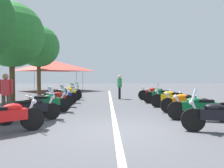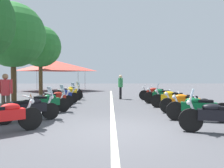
{
  "view_description": "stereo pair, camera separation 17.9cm",
  "coord_description": "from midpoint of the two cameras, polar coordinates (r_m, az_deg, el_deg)",
  "views": [
    {
      "loc": [
        -6.37,
        0.28,
        1.58
      ],
      "look_at": [
        4.8,
        0.0,
        1.17
      ],
      "focal_mm": 35.86,
      "sensor_mm": 36.0,
      "label": 1
    },
    {
      "loc": [
        -6.37,
        0.1,
        1.58
      ],
      "look_at": [
        4.8,
        0.0,
        1.17
      ],
      "focal_mm": 35.86,
      "sensor_mm": 36.0,
      "label": 2
    }
  ],
  "objects": [
    {
      "name": "motorcycle_right_row_1",
      "position": [
        8.38,
        21.63,
        -5.69
      ],
      "size": [
        0.87,
        2.17,
        1.01
      ],
      "rotation": [
        0.0,
        0.0,
        1.32
      ],
      "color": "black",
      "rests_on": "ground_plane"
    },
    {
      "name": "motorcycle_left_row_5",
      "position": [
        14.62,
        -10.68,
        -2.36
      ],
      "size": [
        1.22,
        1.79,
        1.19
      ],
      "rotation": [
        0.0,
        0.0,
        -1.0
      ],
      "color": "black",
      "rests_on": "ground_plane"
    },
    {
      "name": "ground_plane",
      "position": [
        6.57,
        1.17,
        -11.82
      ],
      "size": [
        80.0,
        80.0,
        0.0
      ],
      "primitive_type": "plane",
      "color": "#4C4C51"
    },
    {
      "name": "motorcycle_left_row_3",
      "position": [
        11.27,
        -13.88,
        -3.76
      ],
      "size": [
        1.3,
        1.72,
        0.98
      ],
      "rotation": [
        0.0,
        0.0,
        -0.94
      ],
      "color": "black",
      "rests_on": "ground_plane"
    },
    {
      "name": "motorcycle_left_row_1",
      "position": [
        8.18,
        -19.65,
        -5.92
      ],
      "size": [
        1.34,
        1.83,
        1.19
      ],
      "rotation": [
        0.0,
        0.0,
        -0.96
      ],
      "color": "black",
      "rests_on": "ground_plane"
    },
    {
      "name": "motorcycle_left_row_2",
      "position": [
        9.75,
        -15.86,
        -4.57
      ],
      "size": [
        1.24,
        1.86,
        1.2
      ],
      "rotation": [
        0.0,
        0.0,
        -1.01
      ],
      "color": "black",
      "rests_on": "ground_plane"
    },
    {
      "name": "motorcycle_right_row_2",
      "position": [
        9.88,
        18.64,
        -4.54
      ],
      "size": [
        0.76,
        2.13,
        1.0
      ],
      "rotation": [
        0.0,
        0.0,
        1.4
      ],
      "color": "black",
      "rests_on": "ground_plane"
    },
    {
      "name": "roadside_tree_1",
      "position": [
        19.67,
        -17.56,
        9.08
      ],
      "size": [
        3.42,
        3.42,
        5.74
      ],
      "color": "brown",
      "rests_on": "ground_plane"
    },
    {
      "name": "bystander_0",
      "position": [
        15.2,
        2.52,
        -0.25
      ],
      "size": [
        0.52,
        0.32,
        1.64
      ],
      "rotation": [
        0.0,
        0.0,
        4.52
      ],
      "color": "black",
      "rests_on": "ground_plane"
    },
    {
      "name": "motorcycle_right_row_3",
      "position": [
        11.38,
        15.47,
        -3.55
      ],
      "size": [
        0.87,
        2.09,
        1.22
      ],
      "rotation": [
        0.0,
        0.0,
        1.3
      ],
      "color": "black",
      "rests_on": "ground_plane"
    },
    {
      "name": "event_tent",
      "position": [
        24.4,
        -14.16,
        4.53
      ],
      "size": [
        6.34,
        6.34,
        3.2
      ],
      "color": "#E54C3F",
      "rests_on": "ground_plane"
    },
    {
      "name": "lane_centre_stripe",
      "position": [
        11.86,
        0.41,
        -5.55
      ],
      "size": [
        23.26,
        0.16,
        0.01
      ],
      "primitive_type": "cube",
      "color": "beige",
      "rests_on": "ground_plane"
    },
    {
      "name": "motorcycle_right_row_4",
      "position": [
        12.97,
        12.91,
        -2.89
      ],
      "size": [
        0.76,
        2.05,
        1.01
      ],
      "rotation": [
        0.0,
        0.0,
        1.39
      ],
      "color": "black",
      "rests_on": "ground_plane"
    },
    {
      "name": "roadside_tree_2",
      "position": [
        15.41,
        -23.63,
        11.3
      ],
      "size": [
        3.99,
        3.99,
        6.1
      ],
      "color": "brown",
      "rests_on": "ground_plane"
    },
    {
      "name": "motorcycle_left_row_6",
      "position": [
        16.31,
        -10.51,
        -1.88
      ],
      "size": [
        1.46,
        1.76,
        1.2
      ],
      "rotation": [
        0.0,
        0.0,
        -0.89
      ],
      "color": "black",
      "rests_on": "ground_plane"
    },
    {
      "name": "motorcycle_right_row_0",
      "position": [
        6.83,
        26.04,
        -7.45
      ],
      "size": [
        0.9,
        2.06,
        1.22
      ],
      "rotation": [
        0.0,
        0.0,
        1.27
      ],
      "color": "black",
      "rests_on": "ground_plane"
    },
    {
      "name": "bystander_1",
      "position": [
        9.59,
        -25.02,
        -1.72
      ],
      "size": [
        0.32,
        0.53,
        1.67
      ],
      "rotation": [
        0.0,
        0.0,
        0.11
      ],
      "color": "brown",
      "rests_on": "ground_plane"
    },
    {
      "name": "motorcycle_right_row_5",
      "position": [
        14.63,
        11.4,
        -2.34
      ],
      "size": [
        0.95,
        2.11,
        1.01
      ],
      "rotation": [
        0.0,
        0.0,
        1.25
      ],
      "color": "black",
      "rests_on": "ground_plane"
    },
    {
      "name": "traffic_cone_0",
      "position": [
        13.21,
        -19.63,
        -3.63
      ],
      "size": [
        0.36,
        0.36,
        0.61
      ],
      "color": "orange",
      "rests_on": "ground_plane"
    },
    {
      "name": "traffic_cone_1",
      "position": [
        13.07,
        19.08,
        -3.68
      ],
      "size": [
        0.36,
        0.36,
        0.61
      ],
      "color": "orange",
      "rests_on": "ground_plane"
    },
    {
      "name": "motorcycle_left_row_4",
      "position": [
        12.89,
        -12.1,
        -2.94
      ],
      "size": [
        1.39,
        1.7,
        1.2
      ],
      "rotation": [
        0.0,
        0.0,
        -0.9
      ],
      "color": "black",
      "rests_on": "ground_plane"
    },
    {
      "name": "motorcycle_left_row_0",
      "position": [
        6.76,
        -25.13,
        -7.59
      ],
      "size": [
        1.4,
        1.77,
        1.01
      ],
      "rotation": [
        0.0,
        0.0,
        -0.92
      ],
      "color": "black",
      "rests_on": "ground_plane"
    }
  ]
}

